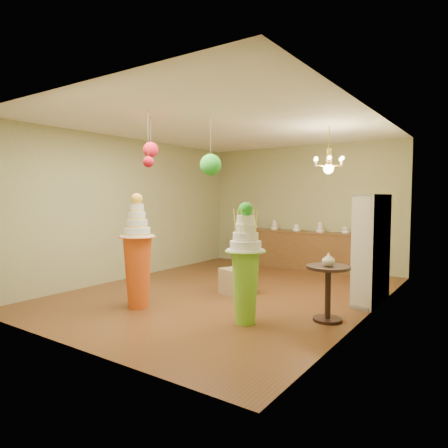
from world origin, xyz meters
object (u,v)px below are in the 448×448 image
Objects in this scene: pedestal_green at (245,272)px; sideboard at (296,249)px; round_table at (328,285)px; pedestal_orange at (138,262)px.

sideboard is (-1.20, 4.32, -0.25)m from pedestal_green.
round_table is at bearing 40.09° from pedestal_green.
pedestal_green reaches higher than round_table.
pedestal_green is at bearing -74.48° from sideboard.
sideboard is 3.85× the size of round_table.
pedestal_green is 4.49m from sideboard.
pedestal_orange is 0.60× the size of sideboard.
pedestal_orange is (-1.82, -0.29, -0.00)m from pedestal_green.
sideboard reaches higher than round_table.
pedestal_green is 1.20m from round_table.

